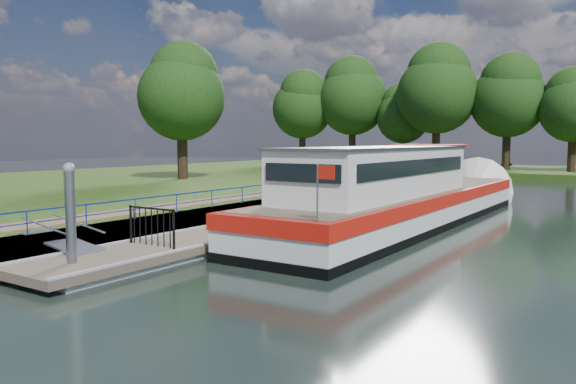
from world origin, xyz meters
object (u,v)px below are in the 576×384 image
Objects in this scene: barge at (408,198)px; car_a at (392,165)px; pontoon at (331,214)px; car_b at (359,164)px; car_c at (302,163)px; car_d at (382,162)px.

car_a is at bearing 114.71° from barge.
car_b is (-9.80, 22.66, 1.25)m from pontoon.
barge reaches higher than car_b.
barge is 28.68m from car_c.
barge is at bearing -47.64° from car_d.
car_b is 4.21m from car_d.
car_a is at bearing -106.46° from car_b.
pontoon is 3.71m from barge.
pontoon is 1.42× the size of barge.
car_b is at bearing 113.39° from pontoon.
car_d reaches higher than car_b.
pontoon is at bearing 118.92° from car_c.
barge is 5.86× the size of car_b.
car_a is 0.85× the size of car_c.
barge is at bearing -50.12° from car_a.
car_d is at bearing 116.18° from barge.
car_d is (-2.71, 4.06, 0.07)m from car_a.
car_b is at bearing -177.39° from car_c.
car_c is at bearing -158.31° from car_a.
car_b reaches higher than car_c.
car_a is (-6.79, 22.80, 1.19)m from pontoon.
barge is at bearing 125.08° from car_c.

